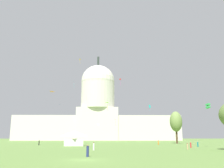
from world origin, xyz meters
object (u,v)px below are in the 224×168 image
Objects in this scene: capitol_building at (98,113)px; kite_red_mid at (120,79)px; person_red_front_left at (68,143)px; person_black_near_tree_west at (39,143)px; kite_turquoise_low at (150,107)px; person_tan_deep_crowd at (187,146)px; kite_orange_low at (51,93)px; tree_east_mid at (176,122)px; person_teal_back_center at (198,144)px; kite_blue_mid at (59,105)px; person_red_mid_center at (191,145)px; kite_green_low at (208,106)px; person_navy_aisle_center at (88,151)px; kite_black_low at (116,121)px; kite_white_low at (98,125)px; kite_lime_low at (108,104)px; kite_cyan_high at (75,82)px; event_tent at (74,138)px; person_orange_back_right at (158,143)px; person_white_back_left at (94,146)px; kite_gold_high at (80,60)px; kite_violet_low at (130,118)px.

capitol_building is 73.72m from kite_red_mid.
person_black_near_tree_west is at bearing 81.19° from person_red_front_left.
kite_turquoise_low is (35.06, 25.63, 16.48)m from person_red_front_left.
person_tan_deep_crowd is 61.18m from kite_turquoise_low.
kite_orange_low is 66.08m from kite_red_mid.
tree_east_mid is 9.22× the size of person_tan_deep_crowd.
person_teal_back_center is (34.06, -129.73, -21.70)m from capitol_building.
person_black_near_tree_west is 1.09× the size of kite_blue_mid.
person_red_mid_center is 0.52× the size of kite_turquoise_low.
kite_blue_mid is (-55.46, 66.57, 8.44)m from kite_green_low.
kite_black_low reaches higher than person_navy_aisle_center.
kite_lime_low is (4.79, -56.43, 4.01)m from kite_white_low.
person_red_front_left is 0.40× the size of kite_cyan_high.
event_tent is 54.24m from kite_white_low.
person_orange_back_right is 26.11m from kite_lime_low.
capitol_building is 149.58m from person_white_back_left.
kite_white_low reaches higher than person_teal_back_center.
kite_orange_low reaches higher than person_red_front_left.
person_tan_deep_crowd is 136.20m from kite_gold_high.
kite_orange_low is 18.50m from kite_lime_low.
person_orange_back_right reaches higher than person_navy_aisle_center.
person_red_front_left is 0.88× the size of person_navy_aisle_center.
kite_green_low is (21.37, -63.05, -22.53)m from kite_red_mid.
person_black_near_tree_west is at bearing -127.35° from kite_black_low.
person_orange_back_right is at bearing 10.96° from person_navy_aisle_center.
event_tent reaches higher than person_orange_back_right.
kite_orange_low is 1.26× the size of kite_green_low.
person_red_front_left is (-11.21, 36.21, -0.11)m from person_white_back_left.
kite_red_mid is 1.76× the size of kite_lime_low.
event_tent is 4.45× the size of person_tan_deep_crowd.
person_teal_back_center is at bearing -143.40° from person_red_front_left.
kite_white_low is at bearing -155.10° from kite_orange_low.
kite_green_low is (39.60, -13.00, 9.14)m from event_tent.
kite_red_mid is (14.74, -71.29, 11.63)m from capitol_building.
kite_cyan_high reaches higher than event_tent.
person_red_mid_center is 0.90× the size of person_navy_aisle_center.
person_orange_back_right is 65.81m from kite_blue_mid.
person_red_mid_center reaches higher than person_tan_deep_crowd.
person_black_near_tree_west is 89.21m from kite_black_low.
person_white_back_left is at bearing 51.66° from kite_red_mid.
kite_violet_low reaches higher than person_tan_deep_crowd.
person_black_near_tree_west is 0.76× the size of kite_violet_low.
person_red_mid_center is 39.45m from person_navy_aisle_center.
person_red_front_left is 44.82m from person_teal_back_center.
kite_lime_low is at bearing -105.24° from kite_turquoise_low.
person_navy_aisle_center is 41.59m from kite_orange_low.
tree_east_mid is 3.38× the size of kite_gold_high.
person_red_front_left is at bearing -173.98° from person_red_mid_center.
kite_turquoise_low is at bearing -60.87° from kite_gold_high.
person_teal_back_center is 126.10m from kite_gold_high.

